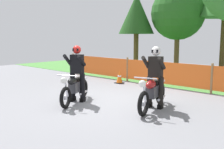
# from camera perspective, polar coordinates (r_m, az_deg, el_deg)

# --- Properties ---
(ground) EXTENTS (24.00, 24.00, 0.02)m
(ground) POSITION_cam_1_polar(r_m,az_deg,el_deg) (8.11, -0.59, -5.79)
(ground) COLOR gray
(grass_verge) EXTENTS (24.00, 7.39, 0.01)m
(grass_verge) POSITION_cam_1_polar(r_m,az_deg,el_deg) (13.79, 19.27, -0.34)
(grass_verge) COLOR #4C8C3D
(grass_verge) RESTS_ON ground
(barrier_fence) EXTENTS (11.26, 0.08, 1.05)m
(barrier_fence) POSITION_cam_1_polar(r_m,az_deg,el_deg) (10.46, 11.24, 0.32)
(barrier_fence) COLOR olive
(barrier_fence) RESTS_ON ground
(tree_leftmost) EXTENTS (2.06, 2.06, 4.38)m
(tree_leftmost) POSITION_cam_1_polar(r_m,az_deg,el_deg) (15.69, 5.30, 12.78)
(tree_leftmost) COLOR brown
(tree_leftmost) RESTS_ON ground
(tree_near_left) EXTENTS (2.98, 2.98, 4.72)m
(tree_near_left) POSITION_cam_1_polar(r_m,az_deg,el_deg) (15.54, 14.03, 12.69)
(tree_near_left) COLOR brown
(tree_near_left) RESTS_ON ground
(motorcycle_lead) EXTENTS (0.77, 1.98, 0.96)m
(motorcycle_lead) POSITION_cam_1_polar(r_m,az_deg,el_deg) (7.17, 8.76, -3.89)
(motorcycle_lead) COLOR black
(motorcycle_lead) RESTS_ON ground
(motorcycle_trailing) EXTENTS (1.01, 1.76, 0.91)m
(motorcycle_trailing) POSITION_cam_1_polar(r_m,az_deg,el_deg) (7.87, -8.00, -2.92)
(motorcycle_trailing) COLOR black
(motorcycle_trailing) RESTS_ON ground
(rider_lead) EXTENTS (0.65, 0.76, 1.69)m
(rider_lead) POSITION_cam_1_polar(r_m,az_deg,el_deg) (7.29, 9.38, 0.20)
(rider_lead) COLOR black
(rider_lead) RESTS_ON ground
(rider_trailing) EXTENTS (0.70, 0.71, 1.69)m
(rider_trailing) POSITION_cam_1_polar(r_m,az_deg,el_deg) (7.97, -7.56, 0.68)
(rider_trailing) COLOR black
(rider_trailing) RESTS_ON ground
(traffic_cone) EXTENTS (0.32, 0.32, 0.53)m
(traffic_cone) POSITION_cam_1_polar(r_m,az_deg,el_deg) (11.06, 1.61, -0.57)
(traffic_cone) COLOR black
(traffic_cone) RESTS_ON ground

